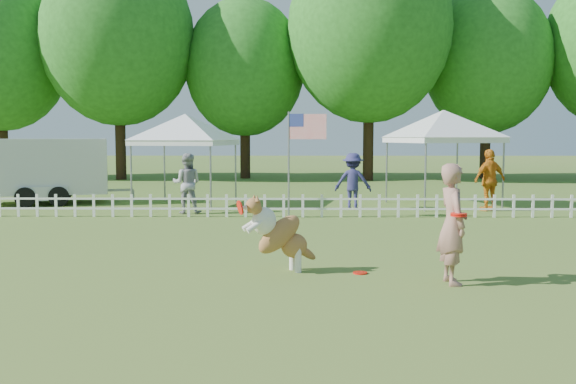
# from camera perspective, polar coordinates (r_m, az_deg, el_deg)

# --- Properties ---
(ground) EXTENTS (120.00, 120.00, 0.00)m
(ground) POSITION_cam_1_polar(r_m,az_deg,el_deg) (9.92, 3.16, -7.36)
(ground) COLOR #366720
(ground) RESTS_ON ground
(picket_fence) EXTENTS (22.00, 0.08, 0.60)m
(picket_fence) POSITION_cam_1_polar(r_m,az_deg,el_deg) (16.78, 2.18, -1.24)
(picket_fence) COLOR white
(picket_fence) RESTS_ON ground
(handler) EXTENTS (0.47, 0.67, 1.73)m
(handler) POSITION_cam_1_polar(r_m,az_deg,el_deg) (9.48, 14.42, -2.77)
(handler) COLOR #9D6D5E
(handler) RESTS_ON ground
(dog) EXTENTS (1.22, 0.82, 1.20)m
(dog) POSITION_cam_1_polar(r_m,az_deg,el_deg) (9.97, -0.68, -3.78)
(dog) COLOR brown
(dog) RESTS_ON ground
(frisbee_on_turf) EXTENTS (0.25, 0.25, 0.02)m
(frisbee_on_turf) POSITION_cam_1_polar(r_m,az_deg,el_deg) (10.05, 6.43, -7.15)
(frisbee_on_turf) COLOR red
(frisbee_on_turf) RESTS_ON ground
(canopy_tent_left) EXTENTS (3.11, 3.11, 2.73)m
(canopy_tent_left) POSITION_cam_1_polar(r_m,az_deg,el_deg) (19.82, -9.08, 2.75)
(canopy_tent_left) COLOR white
(canopy_tent_left) RESTS_ON ground
(canopy_tent_right) EXTENTS (3.45, 3.45, 2.85)m
(canopy_tent_right) POSITION_cam_1_polar(r_m,az_deg,el_deg) (20.14, 13.59, 2.88)
(canopy_tent_right) COLOR white
(canopy_tent_right) RESTS_ON ground
(cargo_trailer) EXTENTS (5.12, 3.31, 2.08)m
(cargo_trailer) POSITION_cam_1_polar(r_m,az_deg,el_deg) (21.49, -20.82, 1.79)
(cargo_trailer) COLOR silver
(cargo_trailer) RESTS_ON ground
(flag_pole) EXTENTS (1.05, 0.37, 2.74)m
(flag_pole) POSITION_cam_1_polar(r_m,az_deg,el_deg) (16.50, 0.06, 2.39)
(flag_pole) COLOR gray
(flag_pole) RESTS_ON ground
(spectator_a) EXTENTS (0.81, 0.64, 1.65)m
(spectator_a) POSITION_cam_1_polar(r_m,az_deg,el_deg) (17.78, -8.97, 0.76)
(spectator_a) COLOR #959499
(spectator_a) RESTS_ON ground
(spectator_b) EXTENTS (1.14, 0.77, 1.63)m
(spectator_b) POSITION_cam_1_polar(r_m,az_deg,el_deg) (18.62, 5.79, 0.95)
(spectator_b) COLOR navy
(spectator_b) RESTS_ON ground
(spectator_c) EXTENTS (1.12, 0.81, 1.76)m
(spectator_c) POSITION_cam_1_polar(r_m,az_deg,el_deg) (19.04, 17.50, 1.03)
(spectator_c) COLOR orange
(spectator_c) RESTS_ON ground
(tree_far_left) EXTENTS (6.60, 6.60, 11.00)m
(tree_far_left) POSITION_cam_1_polar(r_m,az_deg,el_deg) (35.04, -24.23, 10.10)
(tree_far_left) COLOR #23601B
(tree_far_left) RESTS_ON ground
(tree_left) EXTENTS (7.40, 7.40, 12.00)m
(tree_left) POSITION_cam_1_polar(r_m,az_deg,el_deg) (32.57, -14.83, 11.67)
(tree_left) COLOR #23601B
(tree_left) RESTS_ON ground
(tree_center_left) EXTENTS (6.00, 6.00, 9.80)m
(tree_center_left) POSITION_cam_1_polar(r_m,az_deg,el_deg) (32.40, -3.86, 9.91)
(tree_center_left) COLOR #23601B
(tree_center_left) RESTS_ON ground
(tree_center_right) EXTENTS (7.60, 7.60, 12.60)m
(tree_center_right) POSITION_cam_1_polar(r_m,az_deg,el_deg) (31.15, 7.24, 12.67)
(tree_center_right) COLOR #23601B
(tree_center_right) RESTS_ON ground
(tree_right) EXTENTS (6.20, 6.20, 10.40)m
(tree_right) POSITION_cam_1_polar(r_m,az_deg,el_deg) (33.67, 17.28, 10.02)
(tree_right) COLOR #23601B
(tree_right) RESTS_ON ground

